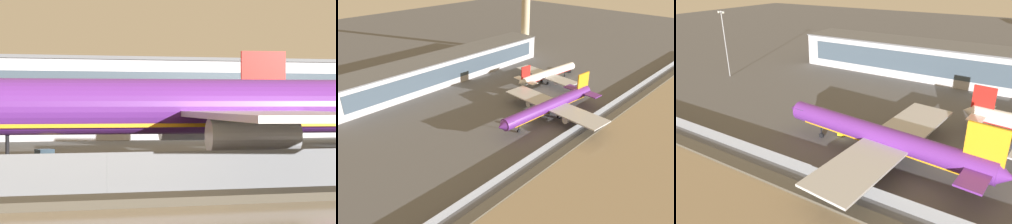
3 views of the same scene
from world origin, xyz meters
The scene contains 9 objects.
ground_plane centered at (0.00, 0.00, 0.00)m, with size 500.00×500.00×0.00m, color #565659.
shoreline_seawall centered at (0.00, -20.50, 0.25)m, with size 320.00×3.00×0.50m.
perimeter_fence centered at (0.00, -16.00, 1.30)m, with size 280.00×0.10×2.60m.
cargo_jet_purple centered at (11.55, -3.65, 5.08)m, with size 49.83×43.43×13.31m.
passenger_jet_white_red centered at (40.00, 18.85, 4.35)m, with size 38.89×33.57×11.39m.
baggage_tug centered at (-1.64, 1.86, 0.81)m, with size 2.55×3.55×1.80m.
ops_van centered at (60.43, 20.30, 1.28)m, with size 5.45×4.74×2.48m.
control_tower centered at (73.21, 61.07, 25.28)m, with size 9.83×9.83×44.97m.
terminal_building centered at (10.08, 57.36, 6.11)m, with size 115.01×17.21×12.19m.
Camera 2 is at (-79.56, -66.04, 57.04)m, focal length 35.00 mm.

